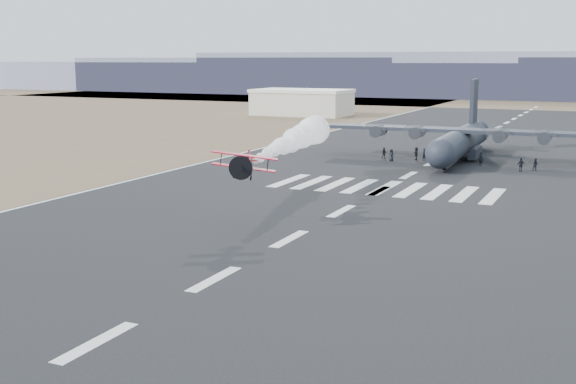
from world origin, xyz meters
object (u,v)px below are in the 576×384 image
Objects in this scene: crew_d at (521,165)px; transport_aircraft at (461,139)px; crew_h at (384,153)px; crew_g at (424,155)px; crew_f at (416,153)px; crew_a at (481,159)px; crew_b at (536,165)px; crew_c at (433,154)px; crew_e at (391,155)px; aerobatic_biplane at (244,163)px; hangar_left at (302,102)px.

transport_aircraft is at bearing -72.71° from crew_d.
crew_g is at bearing -9.93° from crew_h.
transport_aircraft reaches higher than crew_d.
crew_g is (1.35, -0.51, -0.02)m from crew_f.
transport_aircraft reaches higher than crew_h.
crew_a is 1.16× the size of crew_h.
crew_h is at bearing -43.75° from crew_d.
transport_aircraft is 22.01× the size of crew_d.
crew_f reaches higher than crew_h.
crew_h is (-10.26, -4.08, -2.12)m from transport_aircraft.
transport_aircraft reaches higher than crew_g.
crew_c reaches higher than crew_b.
crew_e is 4.14m from crew_f.
crew_c is at bearing 153.41° from crew_b.
crew_d is at bearing 57.19° from aerobatic_biplane.
crew_f is at bearing -151.49° from transport_aircraft.
transport_aircraft is at bearing 120.34° from crew_c.
crew_d is at bearing -177.26° from crew_a.
hangar_left is at bearing 109.45° from crew_h.
crew_a is at bearing 54.90° from crew_f.
crew_e is at bearing -57.81° from hangar_left.
hangar_left is at bearing 121.39° from crew_b.
crew_h is (-4.59, -0.78, -0.10)m from crew_f.
crew_a is 7.67m from crew_c.
aerobatic_biplane is 3.19× the size of crew_f.
crew_b is 17.52m from crew_f.
crew_f reaches higher than crew_d.
crew_h is at bearing 27.18° from crew_a.
crew_f is (2.83, 3.01, 0.03)m from crew_e.
aerobatic_biplane is at bearing -100.64° from transport_aircraft.
crew_a is 1.07× the size of crew_e.
transport_aircraft reaches higher than crew_c.
hangar_left is at bearing -167.25° from crew_f.
crew_b is at bearing -21.39° from crew_h.
transport_aircraft is at bearing 136.59° from crew_b.
aerobatic_biplane reaches higher than crew_h.
crew_b is 0.96× the size of crew_e.
transport_aircraft is 22.61× the size of crew_e.
hangar_left is 87.16m from crew_c.
crew_b is at bearing -48.45° from hangar_left.
hangar_left is at bearing 101.24° from aerobatic_biplane.
crew_g is 5.95m from crew_h.
crew_f is (-17.02, 4.14, 0.07)m from crew_b.
crew_g is at bearing 47.34° from crew_f.
hangar_left is 14.08× the size of crew_c.
crew_f is (-5.67, -3.30, -2.02)m from transport_aircraft.
crew_c is (-14.64, 4.32, 0.04)m from crew_b.
crew_g is at bearing -140.27° from transport_aircraft.
crew_a reaches higher than crew_c.
crew_f is 1.45m from crew_g.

